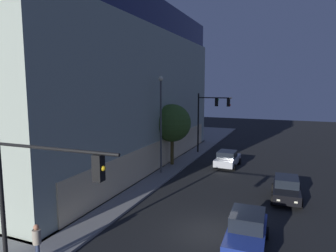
% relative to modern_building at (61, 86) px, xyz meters
% --- Properties ---
extents(ground_plane, '(120.00, 120.00, 0.00)m').
position_rel_modern_building_xyz_m(ground_plane, '(-10.68, -19.40, -7.88)').
color(ground_plane, black).
extents(modern_building, '(30.86, 24.00, 15.91)m').
position_rel_modern_building_xyz_m(modern_building, '(0.00, 0.00, 0.00)').
color(modern_building, '#4C4C51').
rests_on(modern_building, ground).
extents(traffic_light_near_corner, '(0.35, 5.46, 5.81)m').
position_rel_modern_building_xyz_m(traffic_light_near_corner, '(-17.56, -14.50, -3.71)').
color(traffic_light_near_corner, black).
rests_on(traffic_light_near_corner, sidewalk_corner).
extents(traffic_light_far_corner, '(0.33, 3.94, 6.90)m').
position_rel_modern_building_xyz_m(traffic_light_far_corner, '(7.72, -14.53, -2.92)').
color(traffic_light_far_corner, black).
rests_on(traffic_light_far_corner, sidewalk_corner).
extents(street_lamp_sidewalk, '(0.44, 0.44, 8.59)m').
position_rel_modern_building_xyz_m(street_lamp_sidewalk, '(-1.72, -12.56, -2.40)').
color(street_lamp_sidewalk, '#4E4E4E').
rests_on(street_lamp_sidewalk, sidewalk_corner).
extents(sidewalk_tree, '(3.69, 3.69, 5.98)m').
position_rel_modern_building_xyz_m(sidewalk_tree, '(1.40, -12.39, -3.61)').
color(sidewalk_tree, '#52431E').
rests_on(sidewalk_tree, sidewalk_corner).
extents(pedestrian_waiting, '(0.36, 0.36, 1.77)m').
position_rel_modern_building_xyz_m(pedestrian_waiting, '(-16.43, -13.15, -6.68)').
color(pedestrian_waiting, '#2D3851').
rests_on(pedestrian_waiting, sidewalk_corner).
extents(car_blue, '(4.26, 2.12, 1.70)m').
position_rel_modern_building_xyz_m(car_blue, '(-11.34, -21.37, -7.04)').
color(car_blue, navy).
rests_on(car_blue, ground).
extents(car_black, '(4.15, 2.07, 1.55)m').
position_rel_modern_building_xyz_m(car_black, '(-3.92, -23.05, -7.08)').
color(car_black, black).
rests_on(car_black, ground).
extents(car_silver, '(4.15, 2.16, 1.59)m').
position_rel_modern_building_xyz_m(car_silver, '(3.16, -17.55, -7.09)').
color(car_silver, '#B7BABF').
rests_on(car_silver, ground).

